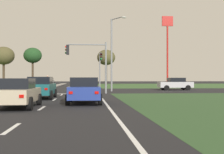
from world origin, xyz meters
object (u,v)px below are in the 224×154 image
at_px(traffic_signal_far_right, 100,64).
at_px(treeline_second, 4,56).
at_px(car_silver_fourth, 175,84).
at_px(car_teal_second, 41,87).
at_px(street_lamp_second, 113,50).
at_px(fastfood_pole_sign, 167,35).
at_px(pedestrian_at_median, 47,80).
at_px(car_grey_sixth, 49,81).
at_px(treeline_fourth, 106,58).
at_px(car_beige_seventh, 17,93).
at_px(car_blue_third, 84,90).
at_px(traffic_signal_near_right, 90,58).
at_px(treeline_third, 33,56).

distance_m(traffic_signal_far_right, treeline_second, 29.55).
bearing_deg(car_silver_fourth, car_teal_second, 134.42).
bearing_deg(street_lamp_second, car_silver_fourth, 19.59).
xyz_separation_m(traffic_signal_far_right, treeline_second, (-18.92, 22.55, 2.61)).
bearing_deg(fastfood_pole_sign, pedestrian_at_median, -167.78).
relative_size(car_grey_sixth, treeline_fourth, 0.53).
relative_size(car_grey_sixth, traffic_signal_far_right, 0.83).
bearing_deg(car_beige_seventh, car_silver_fourth, 55.40).
relative_size(street_lamp_second, treeline_fourth, 1.05).
distance_m(car_blue_third, street_lamp_second, 16.62).
distance_m(car_grey_sixth, pedestrian_at_median, 22.82).
distance_m(traffic_signal_far_right, traffic_signal_near_right, 11.85).
bearing_deg(treeline_third, pedestrian_at_median, -74.16).
xyz_separation_m(street_lamp_second, treeline_fourth, (1.45, 33.41, 1.40)).
distance_m(car_teal_second, treeline_second, 43.49).
bearing_deg(treeline_fourth, car_silver_fourth, -77.67).
relative_size(car_beige_seventh, traffic_signal_far_right, 0.85).
distance_m(car_blue_third, treeline_third, 46.95).
bearing_deg(car_beige_seventh, pedestrian_at_median, 94.25).
relative_size(car_teal_second, car_blue_third, 1.02).
distance_m(car_blue_third, traffic_signal_near_right, 11.54).
xyz_separation_m(car_blue_third, street_lamp_second, (3.13, 15.85, 3.90)).
bearing_deg(car_blue_third, car_grey_sixth, 99.30).
bearing_deg(treeline_second, car_grey_sixth, 18.73).
distance_m(street_lamp_second, pedestrian_at_median, 13.64).
bearing_deg(treeline_fourth, treeline_third, -165.82).
xyz_separation_m(car_beige_seventh, traffic_signal_far_right, (5.38, 25.39, 2.69)).
distance_m(car_grey_sixth, traffic_signal_near_right, 38.37).
height_order(car_teal_second, treeline_fourth, treeline_fourth).
xyz_separation_m(car_grey_sixth, pedestrian_at_median, (2.50, -22.68, 0.44)).
height_order(car_blue_third, fastfood_pole_sign, fastfood_pole_sign).
height_order(traffic_signal_near_right, treeline_second, treeline_second).
xyz_separation_m(fastfood_pole_sign, treeline_second, (-30.20, 15.59, -2.38)).
height_order(traffic_signal_far_right, treeline_fourth, treeline_fourth).
bearing_deg(treeline_fourth, treeline_second, -170.10).
distance_m(treeline_second, treeline_third, 5.92).
bearing_deg(traffic_signal_near_right, street_lamp_second, 60.58).
distance_m(car_teal_second, pedestrian_at_median, 21.42).
relative_size(car_grey_sixth, treeline_second, 0.53).
bearing_deg(traffic_signal_far_right, pedestrian_at_median, 158.82).
bearing_deg(treeline_second, traffic_signal_far_right, -50.00).
xyz_separation_m(treeline_third, treeline_fourth, (15.55, 3.93, -0.05)).
distance_m(car_grey_sixth, fastfood_pole_sign, 29.29).
height_order(car_silver_fourth, fastfood_pole_sign, fastfood_pole_sign).
bearing_deg(car_blue_third, traffic_signal_far_right, 84.96).
xyz_separation_m(car_beige_seventh, pedestrian_at_median, (-2.10, 28.28, 0.44)).
height_order(street_lamp_second, pedestrian_at_median, street_lamp_second).
relative_size(car_blue_third, traffic_signal_far_right, 0.87).
relative_size(traffic_signal_far_right, treeline_fourth, 0.64).
bearing_deg(treeline_fourth, car_grey_sixth, -176.72).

